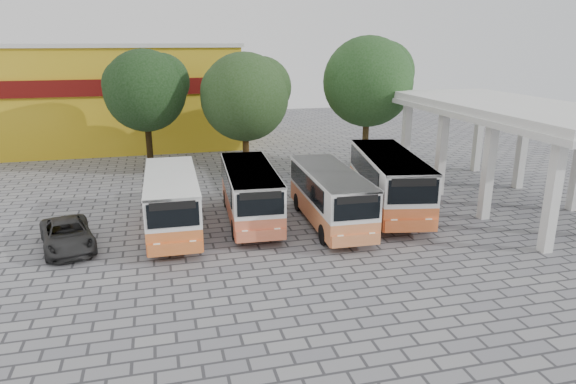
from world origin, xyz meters
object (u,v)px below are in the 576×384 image
object	(u,v)px
bus_centre_right	(330,194)
parked_car	(67,235)
bus_far_right	(389,179)
bus_far_left	(172,199)
bus_centre_left	(250,190)

from	to	relation	value
bus_centre_right	parked_car	world-z (taller)	bus_centre_right
bus_centre_right	bus_far_right	bearing A→B (deg)	20.45
bus_centre_right	bus_far_left	bearing A→B (deg)	174.24
parked_car	bus_centre_right	bearing A→B (deg)	-13.41
bus_centre_left	parked_car	bearing A→B (deg)	-166.34
bus_centre_left	parked_car	distance (m)	8.38
bus_far_right	bus_centre_left	bearing A→B (deg)	-171.51
bus_far_left	bus_far_right	distance (m)	10.89
bus_far_right	parked_car	bearing A→B (deg)	-164.67
bus_far_left	bus_centre_right	distance (m)	7.39
bus_centre_left	bus_far_right	bearing A→B (deg)	0.95
bus_far_left	parked_car	xyz separation A→B (m)	(-4.46, -0.98, -0.97)
bus_far_left	bus_centre_right	xyz separation A→B (m)	(7.33, -0.97, -0.03)
bus_centre_left	parked_car	xyz separation A→B (m)	(-8.19, -1.50, -0.95)
bus_far_left	bus_centre_right	bearing A→B (deg)	-6.64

